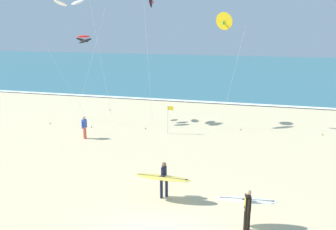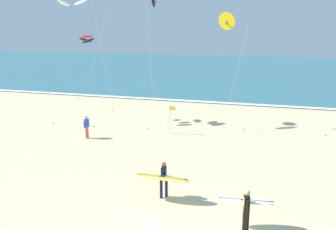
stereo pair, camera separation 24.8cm
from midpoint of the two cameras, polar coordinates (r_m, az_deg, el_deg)
ocean_water at (r=66.26m, az=12.10°, el=6.90°), size 160.00×60.00×0.08m
shoreline_foam at (r=36.99m, az=9.24°, el=1.84°), size 160.00×0.82×0.01m
surfer_lead at (r=16.45m, az=-1.19°, el=-9.71°), size 2.57×1.06×1.71m
surfer_trailing at (r=14.52m, az=11.71°, el=-13.38°), size 2.43×1.12×1.71m
kite_arc_emerald_near at (r=30.39m, az=-15.40°, el=16.70°), size 2.83×4.92×9.77m
kite_arc_scarlet_far at (r=29.87m, az=-13.25°, el=11.40°), size 3.45×2.94×6.88m
kite_delta_charcoal_high at (r=29.10m, az=-2.90°, el=17.33°), size 0.48×3.06×10.03m
kite_delta_golden_distant at (r=27.52m, az=8.54°, el=14.23°), size 2.28×1.03×8.57m
bystander_blue_top at (r=25.82m, az=-13.16°, el=-1.87°), size 0.26×0.48×1.59m
lifeguard_flag at (r=26.13m, az=-0.21°, el=-0.28°), size 0.45×0.05×2.10m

